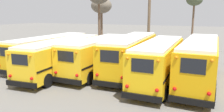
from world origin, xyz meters
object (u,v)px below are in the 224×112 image
Objects in this scene: school_bus_0 at (50,50)px; school_bus_5 at (200,60)px; school_bus_2 at (98,54)px; utility_pole at (149,20)px; school_bus_3 at (131,53)px; bare_tree_0 at (194,1)px; school_bus_1 at (64,54)px; school_bus_4 at (159,60)px; bare_tree_1 at (101,6)px.

school_bus_5 is at bearing -2.27° from school_bus_0.
utility_pole is (2.16, 10.70, 2.78)m from school_bus_2.
school_bus_0 is at bearing -177.31° from school_bus_3.
school_bus_5 is at bearing -85.82° from bare_tree_0.
school_bus_0 is 0.98× the size of school_bus_1.
school_bus_1 is (2.86, -1.74, 0.01)m from school_bus_0.
school_bus_3 is 1.29× the size of bare_tree_0.
bare_tree_0 is (5.02, 8.40, 2.64)m from utility_pole.
bare_tree_0 is at bearing 69.38° from school_bus_2.
bare_tree_0 is at bearing 85.80° from school_bus_4.
utility_pole reaches higher than school_bus_3.
bare_tree_0 reaches higher than school_bus_1.
school_bus_0 is 14.31m from school_bus_5.
school_bus_2 is at bearing 171.38° from school_bus_4.
school_bus_0 is at bearing 177.73° from school_bus_5.
utility_pole reaches higher than school_bus_4.
bare_tree_0 is (10.04, 20.25, 5.47)m from school_bus_1.
school_bus_4 is at bearing -7.23° from school_bus_0.
school_bus_5 is (14.30, -0.57, 0.20)m from school_bus_0.
school_bus_5 is 19.85m from bare_tree_0.
bare_tree_0 is (4.32, 18.11, 5.33)m from school_bus_3.
bare_tree_0 is at bearing 63.62° from school_bus_1.
school_bus_3 is at bearing -103.43° from bare_tree_0.
school_bus_2 reaches higher than school_bus_0.
school_bus_5 is (8.58, 0.02, 0.14)m from school_bus_2.
bare_tree_1 is at bearing -171.90° from bare_tree_0.
utility_pole is at bearing -120.87° from bare_tree_0.
school_bus_3 is (2.86, 0.99, 0.09)m from school_bus_2.
bare_tree_0 reaches higher than bare_tree_1.
school_bus_4 is 1.21× the size of bare_tree_0.
bare_tree_1 is (-13.25, 17.87, 4.73)m from school_bus_4.
school_bus_5 is at bearing 5.85° from school_bus_1.
bare_tree_1 is at bearing 113.89° from school_bus_2.
bare_tree_1 reaches higher than school_bus_1.
school_bus_1 is 1.04× the size of school_bus_3.
school_bus_4 is (11.44, -1.45, 0.11)m from school_bus_0.
school_bus_5 is (11.44, 1.17, 0.18)m from school_bus_1.
school_bus_2 is at bearing -5.83° from school_bus_0.
school_bus_4 is at bearing -32.97° from school_bus_3.
utility_pole reaches higher than bare_tree_0.
school_bus_2 is 0.91× the size of school_bus_3.
school_bus_1 is 3.08m from school_bus_2.
bare_tree_0 is at bearing 55.12° from school_bus_0.
school_bus_0 is 1.36× the size of bare_tree_1.
utility_pole reaches higher than school_bus_5.
bare_tree_1 is (-4.67, 18.16, 4.83)m from school_bus_1.
school_bus_4 is 20.73m from bare_tree_0.
school_bus_5 is 12.74m from utility_pole.
bare_tree_1 is at bearing 146.97° from utility_pole.
school_bus_5 is 1.38× the size of bare_tree_1.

